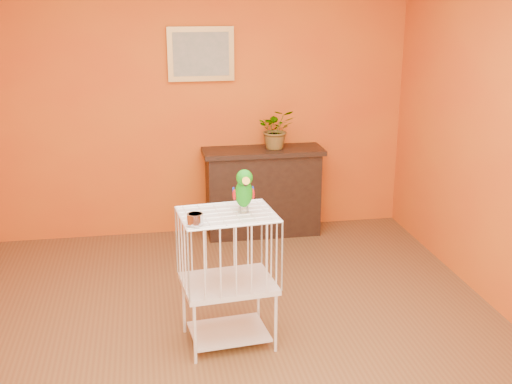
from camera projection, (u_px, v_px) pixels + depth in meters
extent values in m
plane|color=brown|center=(238.00, 343.00, 4.39)|extent=(4.50, 4.50, 0.00)
plane|color=#C85C12|center=(202.00, 102.00, 6.12)|extent=(4.00, 0.00, 4.00)
plane|color=#C85C12|center=(347.00, 347.00, 1.89)|extent=(4.00, 0.00, 4.00)
cube|color=black|center=(263.00, 194.00, 6.29)|extent=(1.09, 0.36, 0.82)
cube|color=black|center=(263.00, 151.00, 6.16)|extent=(1.16, 0.42, 0.05)
cube|color=black|center=(266.00, 199.00, 6.13)|extent=(0.76, 0.02, 0.41)
cube|color=#501719|center=(241.00, 205.00, 6.23)|extent=(0.05, 0.16, 0.25)
cube|color=#33562B|center=(248.00, 205.00, 6.24)|extent=(0.05, 0.16, 0.25)
cube|color=#501719|center=(256.00, 205.00, 6.26)|extent=(0.05, 0.16, 0.25)
cube|color=#33562B|center=(266.00, 204.00, 6.27)|extent=(0.05, 0.16, 0.25)
cube|color=#501719|center=(275.00, 204.00, 6.29)|extent=(0.05, 0.16, 0.25)
imported|color=#26722D|center=(276.00, 133.00, 6.15)|extent=(0.38, 0.41, 0.30)
cube|color=#A87C3C|center=(201.00, 54.00, 5.95)|extent=(0.62, 0.03, 0.50)
cube|color=gray|center=(201.00, 54.00, 5.94)|extent=(0.52, 0.01, 0.40)
cube|color=silver|center=(229.00, 332.00, 4.40)|extent=(0.55, 0.44, 0.02)
cube|color=silver|center=(228.00, 284.00, 4.29)|extent=(0.65, 0.52, 0.04)
cube|color=silver|center=(227.00, 214.00, 4.14)|extent=(0.65, 0.52, 0.01)
cylinder|color=silver|center=(195.00, 335.00, 4.09)|extent=(0.02, 0.02, 0.42)
cylinder|color=silver|center=(276.00, 323.00, 4.23)|extent=(0.02, 0.02, 0.42)
cylinder|color=silver|center=(184.00, 305.00, 4.48)|extent=(0.02, 0.02, 0.42)
cylinder|color=silver|center=(258.00, 296.00, 4.62)|extent=(0.02, 0.02, 0.42)
cylinder|color=silver|center=(195.00, 219.00, 3.92)|extent=(0.10, 0.10, 0.07)
cylinder|color=#59544C|center=(240.00, 210.00, 4.15)|extent=(0.01, 0.01, 0.04)
cylinder|color=#59544C|center=(248.00, 210.00, 4.16)|extent=(0.01, 0.01, 0.04)
ellipsoid|color=#058109|center=(244.00, 193.00, 4.12)|extent=(0.12, 0.17, 0.22)
ellipsoid|color=#058109|center=(244.00, 178.00, 4.06)|extent=(0.11, 0.11, 0.10)
cone|color=orange|center=(246.00, 182.00, 4.01)|extent=(0.05, 0.07, 0.07)
cone|color=black|center=(245.00, 184.00, 4.03)|extent=(0.03, 0.03, 0.03)
sphere|color=black|center=(239.00, 177.00, 4.03)|extent=(0.02, 0.02, 0.02)
sphere|color=black|center=(251.00, 176.00, 4.04)|extent=(0.02, 0.02, 0.02)
ellipsoid|color=#A50C0C|center=(234.00, 195.00, 4.12)|extent=(0.03, 0.06, 0.07)
ellipsoid|color=navy|center=(253.00, 194.00, 4.14)|extent=(0.03, 0.06, 0.07)
cone|color=#058109|center=(242.00, 200.00, 4.21)|extent=(0.07, 0.15, 0.12)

